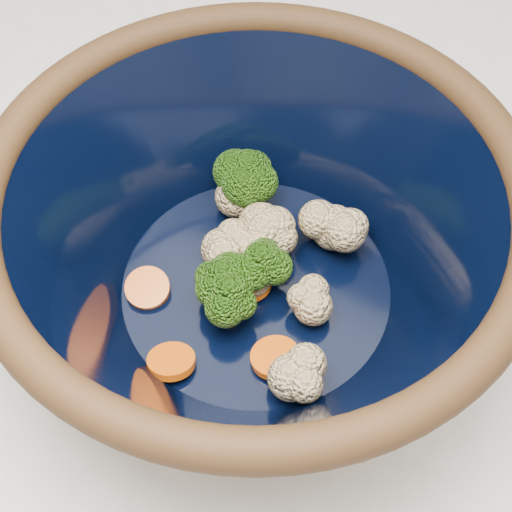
{
  "coord_description": "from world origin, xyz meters",
  "views": [
    {
      "loc": [
        0.03,
        -0.21,
        1.36
      ],
      "look_at": [
        -0.1,
        0.03,
        0.97
      ],
      "focal_mm": 50.0,
      "sensor_mm": 36.0,
      "label": 1
    }
  ],
  "objects": [
    {
      "name": "mixing_bowl",
      "position": [
        -0.1,
        0.03,
        0.98
      ],
      "size": [
        0.36,
        0.36,
        0.15
      ],
      "rotation": [
        0.0,
        0.0,
        -0.1
      ],
      "color": "black",
      "rests_on": "counter"
    },
    {
      "name": "vegetable_pile",
      "position": [
        -0.11,
        0.04,
        0.96
      ],
      "size": [
        0.15,
        0.19,
        0.05
      ],
      "color": "#608442",
      "rests_on": "mixing_bowl"
    }
  ]
}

